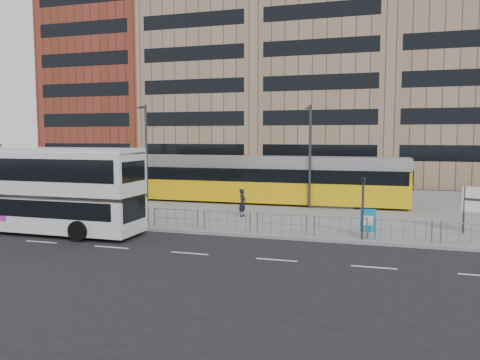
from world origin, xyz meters
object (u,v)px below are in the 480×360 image
(tram, at_px, (207,178))
(lamp_post_west, at_px, (146,149))
(lamp_post_east, at_px, (310,152))
(ad_panel, at_px, (368,221))
(traffic_light_east, at_px, (363,200))
(double_decker_bus, at_px, (39,187))
(pedestrian, at_px, (243,203))
(traffic_light_west, at_px, (84,188))

(tram, distance_m, lamp_post_west, 5.27)
(lamp_post_west, height_order, lamp_post_east, lamp_post_west)
(ad_panel, height_order, traffic_light_east, traffic_light_east)
(double_decker_bus, xyz_separation_m, ad_panel, (17.29, 2.90, -1.50))
(lamp_post_west, bearing_deg, double_decker_bus, -92.40)
(traffic_light_east, distance_m, lamp_post_east, 10.35)
(lamp_post_west, bearing_deg, traffic_light_east, -28.22)
(double_decker_bus, distance_m, pedestrian, 11.98)
(ad_panel, xyz_separation_m, traffic_light_east, (-0.26, -0.40, 1.11))
(pedestrian, xyz_separation_m, traffic_light_west, (-8.74, -4.21, 1.09))
(tram, xyz_separation_m, lamp_post_west, (-4.26, -2.05, 2.33))
(traffic_light_east, xyz_separation_m, lamp_post_west, (-16.55, 8.88, 2.16))
(double_decker_bus, distance_m, traffic_light_east, 17.21)
(traffic_light_west, bearing_deg, double_decker_bus, -107.23)
(lamp_post_east, bearing_deg, traffic_light_east, -67.00)
(lamp_post_west, xyz_separation_m, lamp_post_east, (12.58, 0.46, -0.10))
(traffic_light_west, bearing_deg, ad_panel, -3.88)
(double_decker_bus, xyz_separation_m, lamp_post_east, (13.06, 11.84, 1.66))
(ad_panel, bearing_deg, traffic_light_east, -126.17)
(pedestrian, relative_size, lamp_post_west, 0.23)
(pedestrian, bearing_deg, double_decker_bus, 134.02)
(traffic_light_west, bearing_deg, pedestrian, 22.11)
(traffic_light_east, bearing_deg, ad_panel, 73.42)
(tram, bearing_deg, traffic_light_west, -111.72)
(traffic_light_west, bearing_deg, lamp_post_east, 32.08)
(double_decker_bus, distance_m, tram, 14.25)
(lamp_post_west, bearing_deg, traffic_light_west, -88.32)
(double_decker_bus, relative_size, ad_panel, 7.89)
(double_decker_bus, bearing_deg, lamp_post_east, 42.57)
(traffic_light_east, height_order, lamp_post_west, lamp_post_west)
(double_decker_bus, xyz_separation_m, tram, (4.73, 13.43, -0.56))
(tram, height_order, lamp_post_west, lamp_post_west)
(ad_panel, distance_m, traffic_light_east, 1.21)
(pedestrian, xyz_separation_m, lamp_post_east, (3.59, 4.65, 3.14))
(lamp_post_east, bearing_deg, double_decker_bus, -137.81)
(tram, xyz_separation_m, lamp_post_east, (8.33, -1.59, 2.23))
(traffic_light_west, bearing_deg, lamp_post_west, 88.09)
(ad_panel, xyz_separation_m, lamp_post_east, (-4.23, 8.94, 3.17))
(tram, bearing_deg, ad_panel, -40.71)
(lamp_post_east, bearing_deg, lamp_post_west, -177.91)
(double_decker_bus, distance_m, lamp_post_west, 11.53)
(lamp_post_east, bearing_deg, tram, 169.18)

